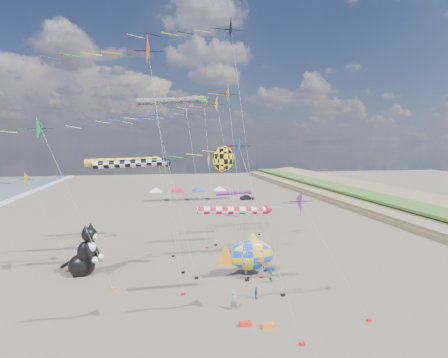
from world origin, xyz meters
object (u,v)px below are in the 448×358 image
child_green (271,277)px  child_blue (256,293)px  parked_car (247,197)px  fish_inflatable (250,255)px  person_adult (234,301)px  cat_inflatable (84,249)px

child_green → child_blue: child_green is taller
child_blue → parked_car: (12.85, 51.71, 0.06)m
fish_inflatable → person_adult: 7.88m
fish_inflatable → parked_car: size_ratio=1.83×
person_adult → child_green: (4.79, 4.73, -0.13)m
fish_inflatable → child_green: size_ratio=5.23×
cat_inflatable → child_blue: 18.31m
parked_car → child_green: bearing=175.1°
cat_inflatable → parked_car: bearing=81.0°
cat_inflatable → parked_car: (28.73, 42.87, -2.15)m
cat_inflatable → fish_inflatable: bearing=13.4°
fish_inflatable → child_blue: bearing=-100.1°
person_adult → child_green: person_adult is taller
parked_car → person_adult: bearing=171.3°
person_adult → parked_car: 55.41m
fish_inflatable → cat_inflatable: bearing=168.6°
cat_inflatable → child_green: size_ratio=4.43×
fish_inflatable → parked_car: bearing=75.6°
child_blue → parked_car: size_ratio=0.31×
cat_inflatable → person_adult: bearing=-12.7°
cat_inflatable → person_adult: (13.55, -10.43, -2.00)m
fish_inflatable → parked_car: (11.88, 46.28, -1.57)m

